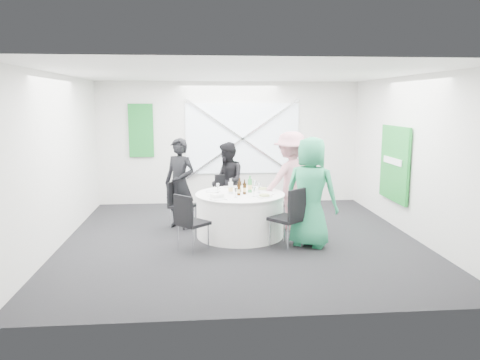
{
  "coord_description": "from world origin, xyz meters",
  "views": [
    {
      "loc": [
        -0.71,
        -7.78,
        2.35
      ],
      "look_at": [
        0.0,
        0.2,
        1.0
      ],
      "focal_mm": 35.0,
      "sensor_mm": 36.0,
      "label": 1
    }
  ],
  "objects": [
    {
      "name": "fork_b",
      "position": [
        0.55,
        0.36,
        0.76
      ],
      "size": [
        0.1,
        0.13,
        0.01
      ],
      "primitive_type": "cube",
      "rotation": [
        0.0,
        0.0,
        0.59
      ],
      "color": "silver",
      "rests_on": "banquet_table"
    },
    {
      "name": "beer_bottle_c",
      "position": [
        0.07,
        0.13,
        0.86
      ],
      "size": [
        0.06,
        0.06,
        0.26
      ],
      "color": "#39200A",
      "rests_on": "banquet_table"
    },
    {
      "name": "fork_c",
      "position": [
        -0.55,
        0.02,
        0.76
      ],
      "size": [
        0.1,
        0.13,
        0.01
      ],
      "primitive_type": "cube",
      "rotation": [
        0.0,
        0.0,
        -2.53
      ],
      "color": "silver",
      "rests_on": "banquet_table"
    },
    {
      "name": "knife_d",
      "position": [
        -0.17,
        0.75,
        0.76
      ],
      "size": [
        0.15,
        0.02,
        0.01
      ],
      "primitive_type": "cube",
      "rotation": [
        0.0,
        0.0,
        1.58
      ],
      "color": "silver",
      "rests_on": "banquet_table"
    },
    {
      "name": "wine_glass_e",
      "position": [
        -0.38,
        0.29,
        0.88
      ],
      "size": [
        0.07,
        0.07,
        0.17
      ],
      "color": "white",
      "rests_on": "banquet_table"
    },
    {
      "name": "knife_a",
      "position": [
        -0.55,
        0.37,
        0.76
      ],
      "size": [
        0.1,
        0.13,
        0.01
      ],
      "primitive_type": "cube",
      "rotation": [
        0.0,
        0.0,
        2.53
      ],
      "color": "silver",
      "rests_on": "banquet_table"
    },
    {
      "name": "chair_back_left",
      "position": [
        -1.1,
        0.79,
        0.51
      ],
      "size": [
        0.55,
        0.54,
        0.88
      ],
      "rotation": [
        0.0,
        0.0,
        1.08
      ],
      "color": "black",
      "rests_on": "floor"
    },
    {
      "name": "beer_bottle_d",
      "position": [
        -0.04,
        0.05,
        0.85
      ],
      "size": [
        0.06,
        0.06,
        0.24
      ],
      "color": "#39200A",
      "rests_on": "banquet_table"
    },
    {
      "name": "chair_back_right",
      "position": [
        1.15,
        0.64,
        0.53
      ],
      "size": [
        0.53,
        0.53,
        0.9
      ],
      "rotation": [
        0.0,
        0.0,
        -1.21
      ],
      "color": "black",
      "rests_on": "floor"
    },
    {
      "name": "floor",
      "position": [
        0.0,
        0.0,
        0.0
      ],
      "size": [
        6.0,
        6.0,
        0.0
      ],
      "primitive_type": "plane",
      "color": "black",
      "rests_on": "ground"
    },
    {
      "name": "fork_a",
      "position": [
        -0.35,
        0.65,
        0.76
      ],
      "size": [
        0.1,
        0.13,
        0.01
      ],
      "primitive_type": "cube",
      "rotation": [
        0.0,
        0.0,
        2.53
      ],
      "color": "silver",
      "rests_on": "banquet_table"
    },
    {
      "name": "person_woman_green",
      "position": [
        1.09,
        -0.49,
        0.9
      ],
      "size": [
        1.05,
        0.95,
        1.8
      ],
      "primitive_type": "imported",
      "rotation": [
        0.0,
        0.0,
        2.58
      ],
      "color": "#278F5E",
      "rests_on": "floor"
    },
    {
      "name": "wine_glass_b",
      "position": [
        0.21,
        -0.08,
        0.88
      ],
      "size": [
        0.07,
        0.07,
        0.17
      ],
      "color": "white",
      "rests_on": "banquet_table"
    },
    {
      "name": "fork_d",
      "position": [
        0.19,
        0.74,
        0.76
      ],
      "size": [
        0.15,
        0.02,
        0.01
      ],
      "primitive_type": "cube",
      "rotation": [
        0.0,
        0.0,
        1.54
      ],
      "color": "silver",
      "rests_on": "banquet_table"
    },
    {
      "name": "wall_left",
      "position": [
        -3.0,
        0.0,
        1.4
      ],
      "size": [
        0.0,
        6.0,
        6.0
      ],
      "primitive_type": "plane",
      "rotation": [
        1.57,
        0.0,
        1.57
      ],
      "color": "silver",
      "rests_on": "floor"
    },
    {
      "name": "chair_back",
      "position": [
        -0.18,
        1.28,
        0.54
      ],
      "size": [
        0.48,
        0.49,
        0.91
      ],
      "rotation": [
        0.0,
        0.0,
        0.17
      ],
      "color": "black",
      "rests_on": "floor"
    },
    {
      "name": "wall_front",
      "position": [
        0.0,
        -3.0,
        1.4
      ],
      "size": [
        6.0,
        0.0,
        6.0
      ],
      "primitive_type": "plane",
      "rotation": [
        -1.57,
        0.0,
        0.0
      ],
      "color": "silver",
      "rests_on": "floor"
    },
    {
      "name": "knife_c",
      "position": [
        -0.28,
        -0.31,
        0.76
      ],
      "size": [
        0.12,
        0.12,
        0.01
      ],
      "primitive_type": "cube",
      "rotation": [
        0.0,
        0.0,
        -2.37
      ],
      "color": "silver",
      "rests_on": "banquet_table"
    },
    {
      "name": "wine_glass_a",
      "position": [
        -0.1,
        -0.12,
        0.88
      ],
      "size": [
        0.07,
        0.07,
        0.17
      ],
      "color": "white",
      "rests_on": "banquet_table"
    },
    {
      "name": "green_sign",
      "position": [
        2.94,
        0.6,
        1.2
      ],
      "size": [
        0.05,
        1.2,
        1.4
      ],
      "primitive_type": "cube",
      "color": "#17832A",
      "rests_on": "wall_right"
    },
    {
      "name": "wine_glass_c",
      "position": [
        0.3,
        0.5,
        0.88
      ],
      "size": [
        0.07,
        0.07,
        0.17
      ],
      "color": "white",
      "rests_on": "banquet_table"
    },
    {
      "name": "wall_right",
      "position": [
        3.0,
        0.0,
        1.4
      ],
      "size": [
        0.0,
        6.0,
        6.0
      ],
      "primitive_type": "plane",
      "rotation": [
        1.57,
        0.0,
        -1.57
      ],
      "color": "silver",
      "rests_on": "floor"
    },
    {
      "name": "knife_b",
      "position": [
        0.38,
        0.63,
        0.76
      ],
      "size": [
        0.09,
        0.14,
        0.01
      ],
      "primitive_type": "cube",
      "rotation": [
        0.0,
        0.0,
        0.54
      ],
      "color": "silver",
      "rests_on": "banquet_table"
    },
    {
      "name": "window_brace_a",
      "position": [
        0.3,
        2.92,
        1.5
      ],
      "size": [
        2.63,
        0.05,
        1.84
      ],
      "primitive_type": "cube",
      "rotation": [
        0.0,
        0.97,
        0.0
      ],
      "color": "silver",
      "rests_on": "window_panel"
    },
    {
      "name": "green_water_bottle",
      "position": [
        0.18,
        0.29,
        0.88
      ],
      "size": [
        0.08,
        0.08,
        0.3
      ],
      "color": "green",
      "rests_on": "banquet_table"
    },
    {
      "name": "person_man_back",
      "position": [
        -0.15,
        1.34,
        0.78
      ],
      "size": [
        0.51,
        0.81,
        1.56
      ],
      "primitive_type": "imported",
      "rotation": [
        0.0,
        0.0,
        -1.44
      ],
      "color": "black",
      "rests_on": "floor"
    },
    {
      "name": "window_brace_b",
      "position": [
        0.3,
        2.92,
        1.5
      ],
      "size": [
        2.63,
        0.05,
        1.84
      ],
      "primitive_type": "cube",
      "rotation": [
        0.0,
        -0.97,
        0.0
      ],
      "color": "silver",
      "rests_on": "window_panel"
    },
    {
      "name": "window_panel",
      "position": [
        0.3,
        2.96,
        1.5
      ],
      "size": [
        2.6,
        0.03,
        1.6
      ],
      "primitive_type": "cube",
      "color": "silver",
      "rests_on": "wall_back"
    },
    {
      "name": "person_man_back_left",
      "position": [
        -1.07,
        0.83,
        0.84
      ],
      "size": [
        0.74,
        0.66,
        1.69
      ],
      "primitive_type": "imported",
      "rotation": [
        0.0,
        0.0,
        -0.54
      ],
      "color": "black",
      "rests_on": "floor"
    },
    {
      "name": "wine_glass_d",
      "position": [
        0.34,
        0.24,
        0.88
      ],
      "size": [
        0.07,
        0.07,
        0.17
      ],
      "color": "white",
      "rests_on": "banquet_table"
    },
    {
      "name": "knife_e",
      "position": [
        0.55,
        0.03,
        0.76
      ],
      "size": [
        0.1,
        0.13,
        0.01
      ],
      "primitive_type": "cube",
      "rotation": [
        0.0,
        0.0,
        -0.61
      ],
      "color": "silver",
      "rests_on": "banquet_table"
    },
    {
      "name": "plate_back_right",
      "position": [
        0.44,
        0.51,
        0.78
      ],
      "size": [
        0.25,
        0.25,
        0.04
      ],
      "color": "white",
      "rests_on": "banquet_table"
    },
    {
      "name": "chair_front_right",
      "position": [
        0.74,
        -0.65,
        0.59
      ],
      "size": [
        0.64,
        0.64,
        1.0
      ],
      "rotation": [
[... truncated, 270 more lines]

